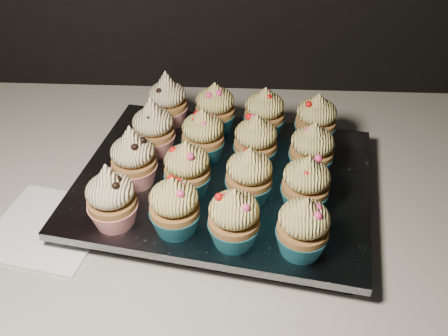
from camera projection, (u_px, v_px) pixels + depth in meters
The scene contains 20 objects.
worktop at pixel (94, 193), 0.76m from camera, with size 2.44×0.64×0.04m, color beige.
napkin at pixel (49, 227), 0.68m from camera, with size 0.14×0.14×0.00m, color white.
baking_tray at pixel (224, 189), 0.73m from camera, with size 0.38×0.29×0.02m, color black.
foil_lining at pixel (224, 180), 0.71m from camera, with size 0.41×0.32×0.01m, color silver.
cupcake_0 at pixel (111, 199), 0.61m from camera, with size 0.06×0.06×0.10m.
cupcake_1 at pixel (174, 207), 0.61m from camera, with size 0.06×0.06×0.08m.
cupcake_2 at pixel (234, 219), 0.59m from camera, with size 0.06×0.06×0.08m.
cupcake_3 at pixel (303, 228), 0.58m from camera, with size 0.06×0.06×0.08m.
cupcake_4 at pixel (134, 159), 0.68m from camera, with size 0.06×0.06×0.10m.
cupcake_5 at pixel (187, 170), 0.66m from camera, with size 0.06×0.06×0.08m.
cupcake_6 at pixel (249, 176), 0.65m from camera, with size 0.06×0.06×0.08m.
cupcake_7 at pixel (306, 185), 0.64m from camera, with size 0.06×0.06×0.08m.
cupcake_8 at pixel (153, 129), 0.73m from camera, with size 0.06×0.06×0.10m.
cupcake_9 at pixel (203, 136), 0.72m from camera, with size 0.06×0.06×0.08m.
cupcake_10 at pixel (256, 142), 0.71m from camera, with size 0.06×0.06×0.08m.
cupcake_11 at pixel (312, 150), 0.70m from camera, with size 0.06×0.06×0.08m.
cupcake_12 at pixel (167, 102), 0.80m from camera, with size 0.06×0.06×0.10m.
cupcake_13 at pixel (215, 109), 0.78m from camera, with size 0.06×0.06×0.08m.
cupcake_14 at pixel (264, 114), 0.77m from camera, with size 0.06×0.06×0.08m.
cupcake_15 at pixel (316, 121), 0.76m from camera, with size 0.06×0.06×0.08m.
Camera 1 is at (0.23, 1.14, 1.39)m, focal length 40.00 mm.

